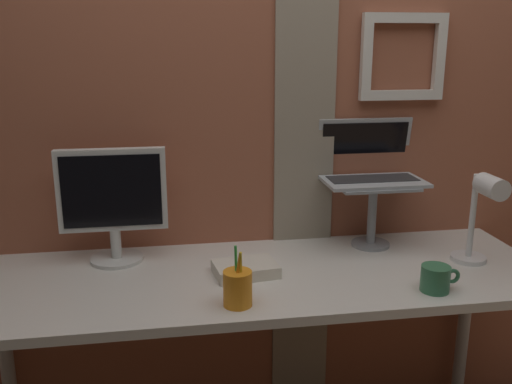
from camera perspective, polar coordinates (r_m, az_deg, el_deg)
brick_wall_back at (r=2.11m, az=2.81°, el=7.55°), size 3.05×0.15×2.47m
desk at (r=1.88m, az=0.49°, el=-10.59°), size 1.91×0.63×0.78m
monitor at (r=1.94m, az=-14.40°, el=-0.57°), size 0.36×0.18×0.39m
laptop_stand at (r=2.08m, az=11.79°, el=-1.20°), size 0.28×0.22×0.24m
laptop at (r=2.11m, az=11.41°, el=2.91°), size 0.36×0.25×0.22m
desk_lamp at (r=1.98m, az=22.08°, el=-1.73°), size 0.12×0.20×0.32m
pen_cup at (r=1.62m, az=-1.88°, el=-9.74°), size 0.08×0.08×0.18m
coffee_mug at (r=1.80m, az=17.86°, el=-8.39°), size 0.12×0.09×0.08m
paper_clutter_stack at (r=1.83m, az=-1.08°, el=-7.85°), size 0.22×0.17×0.04m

